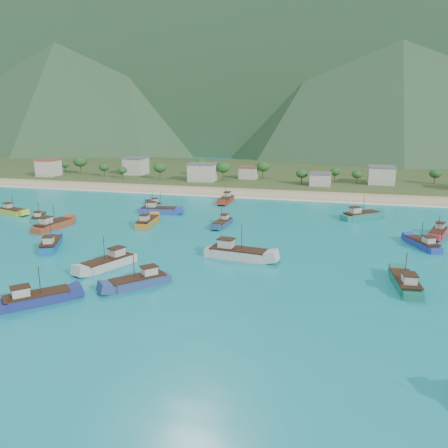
% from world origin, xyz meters
% --- Properties ---
extents(ground, '(600.00, 600.00, 0.00)m').
position_xyz_m(ground, '(0.00, 0.00, 0.00)').
color(ground, '#0C7384').
rests_on(ground, ground).
extents(beach, '(400.00, 18.00, 1.20)m').
position_xyz_m(beach, '(0.00, 79.00, 0.00)').
color(beach, beige).
rests_on(beach, ground).
extents(land, '(400.00, 110.00, 2.40)m').
position_xyz_m(land, '(0.00, 140.00, 0.00)').
color(land, '#385123').
rests_on(land, ground).
extents(surf_line, '(400.00, 2.50, 0.08)m').
position_xyz_m(surf_line, '(0.00, 69.50, 0.00)').
color(surf_line, white).
rests_on(surf_line, ground).
extents(mountains, '(1520.00, 440.00, 260.00)m').
position_xyz_m(mountains, '(-18.31, 403.81, 106.83)').
color(mountains, slate).
rests_on(mountains, ground).
extents(village, '(219.49, 25.28, 7.34)m').
position_xyz_m(village, '(-1.18, 100.74, 4.77)').
color(village, beige).
rests_on(village, ground).
extents(vegetation, '(276.75, 25.60, 9.06)m').
position_xyz_m(vegetation, '(-2.57, 103.51, 5.20)').
color(vegetation, '#235623').
rests_on(vegetation, ground).
extents(boat_0, '(5.82, 9.96, 5.65)m').
position_xyz_m(boat_0, '(52.04, 31.82, 0.63)').
color(boat_0, '#BC2934').
rests_on(boat_0, ground).
extents(boat_2, '(7.12, 11.33, 6.46)m').
position_xyz_m(boat_2, '(-11.69, -8.60, 0.78)').
color(boat_2, beige).
rests_on(boat_2, ground).
extents(boat_4, '(4.31, 10.88, 6.26)m').
position_xyz_m(boat_4, '(-18.84, 23.71, 0.74)').
color(boat_4, '#B87622').
rests_on(boat_4, ground).
extents(boat_5, '(6.58, 8.96, 5.21)m').
position_xyz_m(boat_5, '(-49.91, 21.41, 0.55)').
color(boat_5, '#1A7E6A').
rests_on(boat_5, ground).
extents(boat_6, '(6.63, 10.08, 5.77)m').
position_xyz_m(boat_6, '(46.89, 20.46, 0.65)').
color(boat_6, '#23389E').
rests_on(boat_6, ground).
extents(boat_7, '(9.03, 9.61, 6.02)m').
position_xyz_m(boat_7, '(-2.09, -15.69, 0.70)').
color(boat_7, navy).
rests_on(boat_7, ground).
extents(boat_9, '(3.42, 9.16, 5.30)m').
position_xyz_m(boat_9, '(0.22, 28.23, 0.57)').
color(boat_9, navy).
rests_on(boat_9, ground).
extents(boat_11, '(7.78, 8.53, 5.28)m').
position_xyz_m(boat_11, '(-27.94, 47.81, 0.57)').
color(boat_11, teal).
rests_on(boat_11, ground).
extents(boat_12, '(7.30, 10.72, 6.15)m').
position_xyz_m(boat_12, '(-29.87, -0.77, 0.73)').
color(boat_12, '#135C9C').
rests_on(boat_12, ground).
extents(boat_14, '(12.80, 5.07, 7.36)m').
position_xyz_m(boat_14, '(10.12, 2.74, 0.95)').
color(boat_14, beige).
rests_on(boat_14, ground).
extents(boat_15, '(4.31, 11.60, 6.71)m').
position_xyz_m(boat_15, '(-40.19, 13.86, 0.83)').
color(boat_15, '#994024').
rests_on(boat_15, ground).
extents(boat_16, '(4.21, 10.85, 6.25)m').
position_xyz_m(boat_16, '(40.26, -5.41, 0.74)').
color(boat_16, '#176C54').
rests_on(boat_16, ground).
extents(boat_19, '(11.45, 4.77, 6.56)m').
position_xyz_m(boat_19, '(-21.92, 37.93, 0.80)').
color(boat_19, '#2B46AC').
rests_on(boat_19, ground).
extents(boat_20, '(3.15, 10.51, 6.20)m').
position_xyz_m(boat_20, '(-7.21, 59.68, 0.73)').
color(boat_20, maroon).
rests_on(boat_20, ground).
extents(boat_24, '(10.95, 10.21, 6.84)m').
position_xyz_m(boat_24, '(34.89, 45.67, 0.85)').
color(boat_24, '#1F7768').
rests_on(boat_24, ground).
extents(boat_25, '(9.37, 9.61, 6.12)m').
position_xyz_m(boat_25, '(-13.83, -26.32, 0.72)').
color(boat_25, navy).
rests_on(boat_25, ground).
extents(boat_26, '(10.39, 5.82, 5.89)m').
position_xyz_m(boat_26, '(-62.69, 26.19, 0.68)').
color(boat_26, gold).
rests_on(boat_26, ground).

